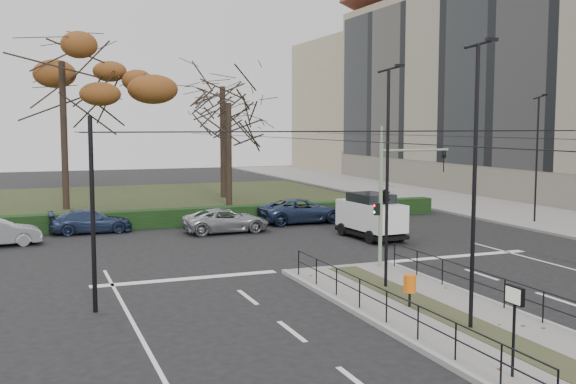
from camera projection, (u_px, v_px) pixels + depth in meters
name	position (u px, v px, depth m)	size (l,w,h in m)	color
ground	(402.00, 298.00, 22.25)	(140.00, 140.00, 0.00)	black
median_island	(445.00, 316.00, 19.92)	(4.40, 15.00, 0.14)	slate
sidewalk_east	(460.00, 203.00, 49.14)	(8.00, 90.00, 0.14)	slate
park	(107.00, 202.00, 49.76)	(38.00, 26.00, 0.10)	#252D16
hedge	(134.00, 220.00, 37.29)	(38.00, 1.00, 1.00)	black
apartment_block	(553.00, 66.00, 53.53)	(13.09, 52.10, 21.64)	tan
median_railing	(448.00, 287.00, 19.74)	(4.14, 13.24, 0.92)	black
catenary	(379.00, 191.00, 23.41)	(20.00, 34.00, 6.00)	black
traffic_light	(387.00, 194.00, 26.47)	(3.38, 1.94, 4.97)	gray
litter_bin	(410.00, 284.00, 20.62)	(0.39, 0.39, 1.00)	black
info_panel	(514.00, 306.00, 14.80)	(0.12, 0.53, 2.05)	black
streetlamp_median_near	(475.00, 183.00, 18.18)	(0.66, 0.13, 7.90)	black
streetlamp_median_far	(388.00, 175.00, 22.90)	(0.64, 0.13, 7.62)	black
streetlamp_sidewalk	(537.00, 157.00, 38.79)	(0.61, 0.13, 7.34)	black
parked_car_third	(91.00, 221.00, 35.77)	(1.74, 4.27, 1.24)	#212E4D
parked_car_fourth	(226.00, 221.00, 35.95)	(2.12, 4.59, 1.28)	#929499
white_van	(371.00, 215.00, 33.96)	(2.19, 4.34, 2.30)	silver
rust_tree	(62.00, 61.00, 44.37)	(10.90, 10.90, 12.90)	black
bare_tree_center	(222.00, 95.00, 52.00)	(6.32, 6.32, 11.43)	black
bare_tree_near	(228.00, 110.00, 46.67)	(6.21, 6.21, 9.53)	black
parked_car_fifth	(303.00, 211.00, 39.47)	(2.36, 5.12, 1.42)	#212E4D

